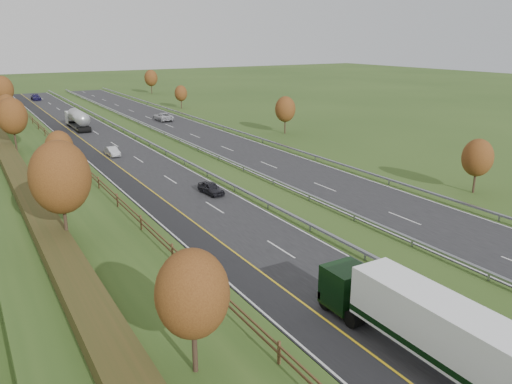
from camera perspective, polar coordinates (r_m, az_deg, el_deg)
ground at (r=70.42m, az=-7.05°, el=3.69°), size 400.00×400.00×0.00m
near_carriageway at (r=72.36m, az=-14.48°, el=3.65°), size 10.50×200.00×0.04m
far_carriageway at (r=78.41m, az=-2.86°, el=5.21°), size 10.50×200.00×0.04m
hard_shoulder at (r=71.44m, az=-17.36°, el=3.24°), size 3.00×200.00×0.04m
lane_markings at (r=74.22m, az=-9.72°, el=4.31°), size 26.75×200.00×0.01m
embankment_left at (r=69.77m, az=-24.79°, el=2.93°), size 12.00×200.00×2.00m
hedge_left at (r=69.29m, az=-26.58°, el=3.93°), size 2.20×180.00×1.10m
fence_left at (r=69.57m, az=-21.26°, el=4.78°), size 0.12×189.06×1.20m
median_barrier_near at (r=73.96m, az=-10.29°, el=4.69°), size 0.32×200.00×0.71m
median_barrier_far at (r=75.85m, az=-6.68°, el=5.16°), size 0.32×200.00×0.71m
outer_barrier_far at (r=81.12m, az=0.77°, el=6.07°), size 0.32×200.00×0.71m
trees_left at (r=65.51m, az=-24.71°, el=6.92°), size 6.64×164.30×7.66m
trees_far at (r=109.42m, az=-3.98°, el=10.87°), size 8.45×118.60×7.12m
box_lorry at (r=27.19m, az=20.61°, el=-15.05°), size 2.58×16.28×4.06m
road_tanker at (r=99.44m, az=-19.73°, el=7.88°), size 2.40×11.22×3.46m
car_dark_near at (r=54.42m, az=-5.17°, el=0.45°), size 1.88×3.95×1.30m
car_silver_mid at (r=74.88m, az=-16.10°, el=4.49°), size 1.47×3.90×1.27m
car_small_far at (r=150.19m, az=-23.86°, el=9.87°), size 2.23×5.23×1.51m
car_oncoming at (r=104.76m, az=-10.59°, el=8.46°), size 2.80×5.89×1.62m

